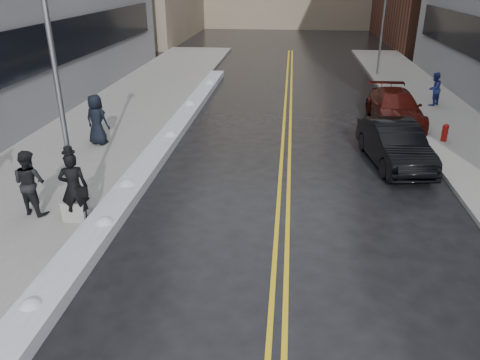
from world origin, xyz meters
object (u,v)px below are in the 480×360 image
(traffic_signal, at_px, (383,24))
(pedestrian_c, at_px, (97,120))
(fire_hydrant, at_px, (445,132))
(car_maroon, at_px, (395,108))
(pedestrian_fedora, at_px, (74,188))
(pedestrian_b, at_px, (30,183))
(lamppost, at_px, (66,138))
(car_black, at_px, (395,144))
(pedestrian_east, at_px, (434,89))

(traffic_signal, height_order, pedestrian_c, traffic_signal)
(fire_hydrant, distance_m, pedestrian_c, 14.22)
(car_maroon, bearing_deg, pedestrian_fedora, -135.13)
(fire_hydrant, height_order, car_maroon, car_maroon)
(fire_hydrant, bearing_deg, pedestrian_b, -150.18)
(lamppost, height_order, pedestrian_fedora, lamppost)
(lamppost, xyz_separation_m, pedestrian_b, (-1.38, 0.16, -1.42))
(lamppost, height_order, traffic_signal, lamppost)
(pedestrian_fedora, distance_m, pedestrian_b, 1.52)
(fire_hydrant, distance_m, car_maroon, 3.21)
(fire_hydrant, xyz_separation_m, car_black, (-2.52, -2.45, 0.23))
(pedestrian_b, height_order, car_maroon, pedestrian_b)
(fire_hydrant, distance_m, pedestrian_b, 15.77)
(pedestrian_b, xyz_separation_m, pedestrian_east, (14.71, 13.72, -0.11))
(pedestrian_east, bearing_deg, pedestrian_c, -17.69)
(traffic_signal, bearing_deg, pedestrian_east, -79.29)
(traffic_signal, distance_m, pedestrian_fedora, 25.19)
(car_maroon, bearing_deg, lamppost, -135.90)
(lamppost, bearing_deg, car_black, 29.56)
(traffic_signal, xyz_separation_m, pedestrian_east, (1.54, -8.12, -2.40))
(lamppost, distance_m, traffic_signal, 24.98)
(traffic_signal, relative_size, car_black, 1.26)
(traffic_signal, xyz_separation_m, car_black, (-2.02, -16.45, -2.62))
(fire_hydrant, distance_m, car_black, 3.53)
(pedestrian_east, xyz_separation_m, car_maroon, (-2.54, -3.05, -0.25))
(pedestrian_c, bearing_deg, lamppost, 122.22)
(pedestrian_b, bearing_deg, lamppost, -170.37)
(pedestrian_fedora, distance_m, pedestrian_east, 19.32)
(fire_hydrant, xyz_separation_m, pedestrian_east, (1.04, 5.88, 0.46))
(pedestrian_fedora, relative_size, pedestrian_east, 1.20)
(pedestrian_east, bearing_deg, fire_hydrant, 35.20)
(fire_hydrant, xyz_separation_m, traffic_signal, (-0.50, 14.00, 2.85))
(pedestrian_fedora, relative_size, pedestrian_c, 1.01)
(pedestrian_east, bearing_deg, pedestrian_fedora, 1.95)
(traffic_signal, height_order, car_black, traffic_signal)
(lamppost, xyz_separation_m, car_maroon, (10.80, 10.83, -1.78))
(pedestrian_fedora, bearing_deg, car_black, -165.89)
(traffic_signal, relative_size, car_maroon, 1.15)
(traffic_signal, bearing_deg, pedestrian_fedora, -117.80)
(car_black, distance_m, car_maroon, 5.38)
(pedestrian_fedora, xyz_separation_m, car_black, (9.68, 5.74, -0.39))
(pedestrian_b, relative_size, pedestrian_east, 1.12)
(fire_hydrant, xyz_separation_m, pedestrian_fedora, (-12.20, -8.19, 0.63))
(pedestrian_c, height_order, pedestrian_east, pedestrian_c)
(car_black, bearing_deg, pedestrian_b, -162.01)
(pedestrian_b, xyz_separation_m, car_black, (11.15, 5.38, -0.33))
(car_maroon, bearing_deg, pedestrian_c, -160.53)
(pedestrian_b, bearing_deg, pedestrian_east, -120.61)
(pedestrian_c, xyz_separation_m, car_maroon, (12.58, 4.69, -0.41))
(pedestrian_east, bearing_deg, car_black, 22.07)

